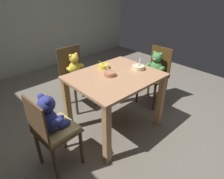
# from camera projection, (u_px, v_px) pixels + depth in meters

# --- Properties ---
(ground_plane) EXTENTS (5.20, 5.20, 0.04)m
(ground_plane) POSITION_uv_depth(u_px,v_px,m) (115.00, 127.00, 2.63)
(ground_plane) COLOR #686256
(dining_table) EXTENTS (1.01, 0.83, 0.75)m
(dining_table) POSITION_uv_depth(u_px,v_px,m) (115.00, 86.00, 2.33)
(dining_table) COLOR #AC7A56
(dining_table) RESTS_ON ground_plane
(teddy_chair_near_left) EXTENTS (0.39, 0.40, 0.86)m
(teddy_chair_near_left) POSITION_uv_depth(u_px,v_px,m) (51.00, 123.00, 1.80)
(teddy_chair_near_left) COLOR brown
(teddy_chair_near_left) RESTS_ON ground_plane
(teddy_chair_near_right) EXTENTS (0.39, 0.39, 0.86)m
(teddy_chair_near_right) POSITION_uv_depth(u_px,v_px,m) (155.00, 70.00, 2.90)
(teddy_chair_near_right) COLOR #4C3114
(teddy_chair_near_right) RESTS_ON ground_plane
(teddy_chair_far_center) EXTENTS (0.41, 0.42, 0.88)m
(teddy_chair_far_center) POSITION_uv_depth(u_px,v_px,m) (76.00, 73.00, 2.84)
(teddy_chair_far_center) COLOR #4A3624
(teddy_chair_far_center) RESTS_ON ground_plane
(porridge_bowl_yellow_far_center) EXTENTS (0.14, 0.13, 0.12)m
(porridge_bowl_yellow_far_center) POSITION_uv_depth(u_px,v_px,m) (103.00, 66.00, 2.43)
(porridge_bowl_yellow_far_center) COLOR yellow
(porridge_bowl_yellow_far_center) RESTS_ON dining_table
(porridge_bowl_cream_near_right) EXTENTS (0.15, 0.15, 0.12)m
(porridge_bowl_cream_near_right) POSITION_uv_depth(u_px,v_px,m) (138.00, 67.00, 2.40)
(porridge_bowl_cream_near_right) COLOR beige
(porridge_bowl_cream_near_right) RESTS_ON dining_table
(porridge_bowl_terracotta_center) EXTENTS (0.13, 0.14, 0.11)m
(porridge_bowl_terracotta_center) POSITION_uv_depth(u_px,v_px,m) (110.00, 74.00, 2.24)
(porridge_bowl_terracotta_center) COLOR #BB724F
(porridge_bowl_terracotta_center) RESTS_ON dining_table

